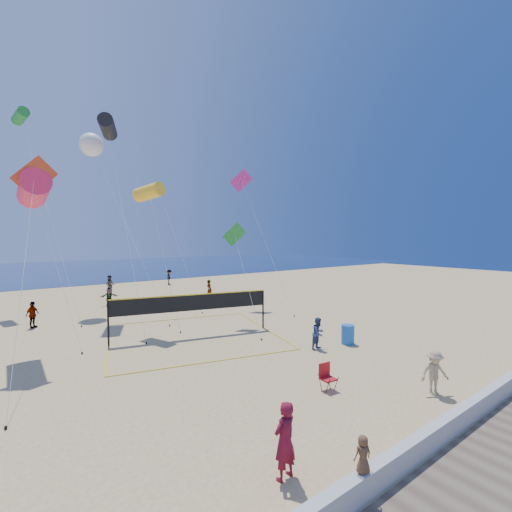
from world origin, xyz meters
TOP-DOWN VIEW (x-y plane):
  - ground at (0.00, 0.00)m, footprint 120.00×120.00m
  - ocean at (0.00, 62.00)m, footprint 140.00×50.00m
  - seawall at (0.00, -3.00)m, footprint 32.00×0.30m
  - woman at (-2.97, -1.51)m, footprint 0.73×0.53m
  - toddler at (-2.04, -2.99)m, footprint 0.46×0.37m
  - bystander_a at (4.61, 4.53)m, footprint 0.87×0.73m
  - bystander_b at (4.25, -1.46)m, footprint 1.18×1.03m
  - far_person_0 at (-6.78, 18.02)m, footprint 0.98×0.97m
  - far_person_1 at (-1.14, 22.75)m, footprint 1.43×0.65m
  - far_person_2 at (6.68, 19.74)m, footprint 0.46×0.69m
  - far_person_3 at (0.28, 28.34)m, footprint 1.16×1.05m
  - far_person_4 at (7.98, 32.15)m, footprint 1.16×1.34m
  - camp_chair at (1.40, 1.12)m, footprint 0.57×0.69m
  - trash_barrel at (6.50, 4.18)m, footprint 0.84×0.84m
  - volleyball_net at (0.49, 10.42)m, footprint 10.94×10.83m
  - kite_0 at (-6.83, 12.56)m, footprint 2.34×3.37m
  - kite_1 at (-1.74, 19.39)m, footprint 1.89×10.27m
  - kite_2 at (-0.83, 13.53)m, footprint 1.86×3.31m
  - kite_3 at (-6.92, 10.98)m, footprint 2.33×6.56m
  - kite_4 at (4.12, 11.45)m, footprint 1.82×4.59m
  - kite_5 at (8.27, 16.60)m, footprint 1.80×6.84m
  - kite_6 at (-2.27, 22.42)m, footprint 3.73×10.34m
  - kite_7 at (3.32, 23.02)m, footprint 1.43×8.40m
  - kite_8 at (-6.70, 26.00)m, footprint 3.09×10.74m

SIDE VIEW (x-z plane):
  - ground at x=0.00m, z-range 0.00..0.00m
  - ocean at x=0.00m, z-range 0.00..0.03m
  - seawall at x=0.00m, z-range 0.00..0.60m
  - trash_barrel at x=6.50m, z-range 0.00..1.02m
  - camp_chair at x=1.40m, z-range 0.01..1.09m
  - far_person_1 at x=-1.14m, z-range 0.00..1.48m
  - bystander_b at x=4.25m, z-range 0.00..1.58m
  - bystander_a at x=4.61m, z-range 0.00..1.61m
  - far_person_0 at x=-6.78m, z-range 0.00..1.67m
  - far_person_4 at x=7.98m, z-range 0.00..1.79m
  - woman at x=-2.97m, z-range 0.00..1.83m
  - far_person_2 at x=6.68m, z-range 0.00..1.88m
  - far_person_3 at x=0.28m, z-range 0.00..1.94m
  - toddler at x=-2.04m, z-range 0.60..1.41m
  - volleyball_net at x=0.49m, z-range 0.45..2.87m
  - kite_4 at x=4.12m, z-range 2.25..8.93m
  - kite_0 at x=-6.83m, z-range 3.58..12.43m
  - kite_3 at x=-6.92m, z-range 3.38..12.76m
  - kite_2 at x=-0.83m, z-range 3.92..12.93m
  - kite_7 at x=3.32m, z-range 4.66..15.29m
  - kite_5 at x=8.27m, z-range 4.29..15.76m
  - kite_6 at x=-2.27m, z-range 6.04..19.93m
  - kite_1 at x=-1.74m, z-range 6.49..20.87m
  - kite_8 at x=-6.70m, z-range 7.35..23.21m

